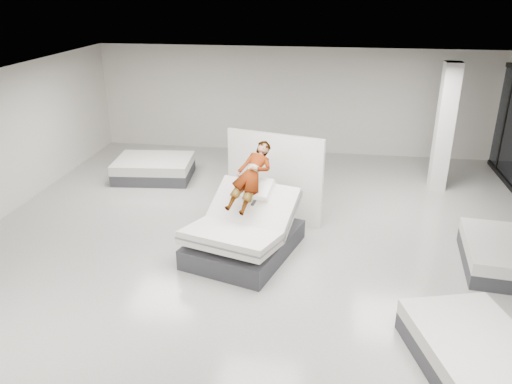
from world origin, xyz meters
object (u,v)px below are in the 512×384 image
column (444,128)px  flat_bed_right_far (505,255)px  hero_bed (244,234)px  divider_panel (274,178)px  flat_bed_left_far (154,168)px  person (251,186)px  flat_bed_right_near (472,350)px  remote (254,203)px

column → flat_bed_right_far: bearing=-82.2°
hero_bed → column: size_ratio=0.82×
divider_panel → flat_bed_right_far: size_ratio=1.08×
hero_bed → flat_bed_right_far: (4.86, 0.20, -0.16)m
flat_bed_left_far → column: size_ratio=0.67×
hero_bed → flat_bed_left_far: bearing=130.3°
person → column: 5.71m
flat_bed_right_near → hero_bed: bearing=144.4°
divider_panel → column: bearing=48.0°
remote → flat_bed_left_far: size_ratio=0.07×
hero_bed → person: (0.09, 0.31, 0.89)m
remote → flat_bed_right_far: 4.75m
remote → column: bearing=62.4°
remote → divider_panel: divider_panel is taller
flat_bed_right_near → flat_bed_left_far: 9.23m
flat_bed_right_near → column: 6.90m
hero_bed → flat_bed_right_near: size_ratio=1.20×
remote → flat_bed_left_far: bearing=148.1°
flat_bed_right_near → flat_bed_left_far: (-6.76, 6.29, 0.02)m
divider_panel → flat_bed_left_far: bearing=164.7°
person → remote: 0.45m
remote → column: column is taller
divider_panel → flat_bed_right_far: (4.47, -1.41, -0.73)m
flat_bed_right_far → flat_bed_right_near: 3.06m
divider_panel → column: 4.71m
hero_bed → remote: hero_bed is taller
person → hero_bed: bearing=-90.0°
remote → flat_bed_right_near: 4.33m
flat_bed_right_near → column: size_ratio=0.68×
person → remote: (0.11, -0.40, -0.17)m
person → divider_panel: bearing=93.9°
flat_bed_left_far → column: column is taller
divider_panel → flat_bed_left_far: divider_panel is taller
person → flat_bed_right_far: person is taller
divider_panel → flat_bed_right_near: (3.24, -4.21, -0.74)m
hero_bed → person: size_ratio=1.68×
divider_panel → flat_bed_left_far: 4.15m
flat_bed_right_near → remote: bearing=143.8°
flat_bed_right_far → remote: bearing=-176.4°
flat_bed_right_far → flat_bed_right_near: size_ratio=0.93×
hero_bed → flat_bed_right_far: hero_bed is taller
person → flat_bed_left_far: (-3.23, 3.38, -1.03)m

